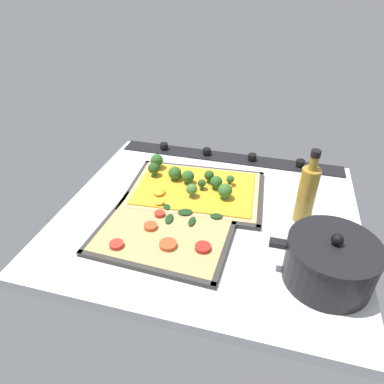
{
  "coord_description": "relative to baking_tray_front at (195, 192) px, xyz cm",
  "views": [
    {
      "loc": [
        -14.85,
        72.57,
        56.83
      ],
      "look_at": [
        5.27,
        -1.95,
        4.38
      ],
      "focal_mm": 31.97,
      "sensor_mm": 36.0,
      "label": 1
    }
  ],
  "objects": [
    {
      "name": "ground_plane",
      "position": [
        -5.89,
        7.91,
        -1.86
      ],
      "size": [
        78.97,
        70.2,
        3.0
      ],
      "primitive_type": "cube",
      "color": "silver"
    },
    {
      "name": "stove_control_panel",
      "position": [
        -5.89,
        -23.69,
        0.19
      ],
      "size": [
        75.81,
        7.0,
        2.6
      ],
      "color": "black",
      "rests_on": "ground_plane"
    },
    {
      "name": "baking_tray_front",
      "position": [
        0.0,
        0.0,
        0.0
      ],
      "size": [
        40.57,
        30.0,
        1.3
      ],
      "color": "#33302D",
      "rests_on": "ground_plane"
    },
    {
      "name": "broccoli_pizza",
      "position": [
        0.77,
        -0.47,
        1.61
      ],
      "size": [
        38.02,
        27.45,
        6.12
      ],
      "color": "tan",
      "rests_on": "baking_tray_front"
    },
    {
      "name": "baking_tray_back",
      "position": [
        2.79,
        19.92,
        0.01
      ],
      "size": [
        34.07,
        27.68,
        1.3
      ],
      "color": "#33302D",
      "rests_on": "ground_plane"
    },
    {
      "name": "veggie_pizza_back",
      "position": [
        2.62,
        19.96,
        0.69
      ],
      "size": [
        31.57,
        25.18,
        1.9
      ],
      "color": "tan",
      "rests_on": "baking_tray_back"
    },
    {
      "name": "cooking_pot",
      "position": [
        -35.28,
        24.45,
        4.77
      ],
      "size": [
        25.56,
        18.73,
        12.55
      ],
      "color": "black",
      "rests_on": "ground_plane"
    },
    {
      "name": "oil_bottle",
      "position": [
        -30.18,
        4.59,
        7.97
      ],
      "size": [
        4.63,
        4.63,
        20.36
      ],
      "color": "olive",
      "rests_on": "ground_plane"
    }
  ]
}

